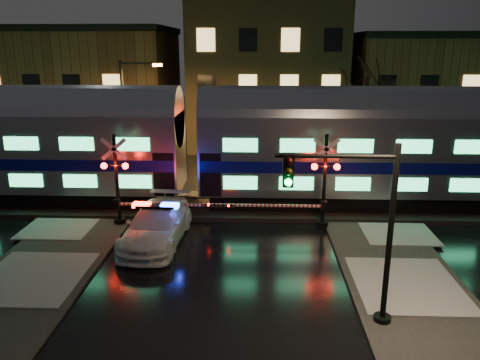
# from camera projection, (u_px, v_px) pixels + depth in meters

# --- Properties ---
(ground) EXTENTS (120.00, 120.00, 0.00)m
(ground) POSITION_uv_depth(u_px,v_px,m) (223.00, 248.00, 19.11)
(ground) COLOR black
(ground) RESTS_ON ground
(ballast) EXTENTS (90.00, 4.20, 0.24)m
(ballast) POSITION_uv_depth(u_px,v_px,m) (230.00, 206.00, 23.88)
(ballast) COLOR black
(ballast) RESTS_ON ground
(sidewalk_right) EXTENTS (4.00, 20.00, 0.12)m
(sidewalk_right) POSITION_uv_depth(u_px,v_px,m) (439.00, 339.00, 13.08)
(sidewalk_right) COLOR #2D2D2D
(sidewalk_right) RESTS_ON ground
(building_left) EXTENTS (14.00, 10.00, 9.00)m
(building_left) POSITION_uv_depth(u_px,v_px,m) (88.00, 89.00, 39.49)
(building_left) COLOR brown
(building_left) RESTS_ON ground
(building_mid) EXTENTS (12.00, 11.00, 11.50)m
(building_mid) POSITION_uv_depth(u_px,v_px,m) (266.00, 74.00, 39.07)
(building_mid) COLOR brown
(building_mid) RESTS_ON ground
(building_right) EXTENTS (12.00, 10.00, 8.50)m
(building_right) POSITION_uv_depth(u_px,v_px,m) (424.00, 93.00, 38.51)
(building_right) COLOR brown
(building_right) RESTS_ON ground
(train) EXTENTS (51.00, 3.12, 5.92)m
(train) POSITION_uv_depth(u_px,v_px,m) (191.00, 143.00, 23.05)
(train) COLOR black
(train) RESTS_ON ballast
(police_car) EXTENTS (2.48, 5.51, 1.74)m
(police_car) POSITION_uv_depth(u_px,v_px,m) (157.00, 225.00, 19.47)
(police_car) COLOR white
(police_car) RESTS_ON ground
(crossing_signal_right) EXTENTS (6.11, 0.67, 4.32)m
(crossing_signal_right) POSITION_uv_depth(u_px,v_px,m) (316.00, 191.00, 20.68)
(crossing_signal_right) COLOR black
(crossing_signal_right) RESTS_ON ground
(crossing_signal_left) EXTENTS (6.00, 0.67, 4.25)m
(crossing_signal_left) POSITION_uv_depth(u_px,v_px,m) (125.00, 189.00, 21.01)
(crossing_signal_left) COLOR black
(crossing_signal_left) RESTS_ON ground
(traffic_light) EXTENTS (3.53, 0.67, 5.47)m
(traffic_light) POSITION_uv_depth(u_px,v_px,m) (360.00, 233.00, 13.09)
(traffic_light) COLOR black
(traffic_light) RESTS_ON ground
(streetlight) EXTENTS (2.42, 0.25, 7.23)m
(streetlight) POSITION_uv_depth(u_px,v_px,m) (128.00, 115.00, 26.84)
(streetlight) COLOR black
(streetlight) RESTS_ON ground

